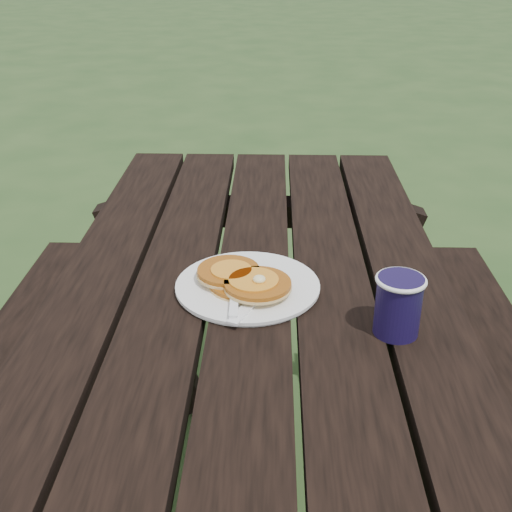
{
  "coord_description": "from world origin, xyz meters",
  "views": [
    {
      "loc": [
        0.04,
        -0.94,
        1.34
      ],
      "look_at": [
        0.01,
        0.13,
        0.8
      ],
      "focal_mm": 45.0,
      "sensor_mm": 36.0,
      "label": 1
    }
  ],
  "objects_px": {
    "plate": "(248,287)",
    "pancake_stack": "(244,280)",
    "picnic_table": "(251,479)",
    "coffee_cup": "(399,302)"
  },
  "relations": [
    {
      "from": "pancake_stack",
      "to": "coffee_cup",
      "type": "height_order",
      "value": "coffee_cup"
    },
    {
      "from": "picnic_table",
      "to": "plate",
      "type": "xyz_separation_m",
      "value": [
        -0.01,
        0.1,
        0.39
      ]
    },
    {
      "from": "picnic_table",
      "to": "coffee_cup",
      "type": "bearing_deg",
      "value": -9.57
    },
    {
      "from": "pancake_stack",
      "to": "coffee_cup",
      "type": "distance_m",
      "value": 0.29
    },
    {
      "from": "picnic_table",
      "to": "coffee_cup",
      "type": "relative_size",
      "value": 17.49
    },
    {
      "from": "picnic_table",
      "to": "pancake_stack",
      "type": "distance_m",
      "value": 0.42
    },
    {
      "from": "plate",
      "to": "pancake_stack",
      "type": "xyz_separation_m",
      "value": [
        -0.01,
        -0.01,
        0.02
      ]
    },
    {
      "from": "picnic_table",
      "to": "coffee_cup",
      "type": "xyz_separation_m",
      "value": [
        0.24,
        -0.04,
        0.44
      ]
    },
    {
      "from": "picnic_table",
      "to": "pancake_stack",
      "type": "height_order",
      "value": "pancake_stack"
    },
    {
      "from": "picnic_table",
      "to": "pancake_stack",
      "type": "relative_size",
      "value": 10.34
    }
  ]
}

